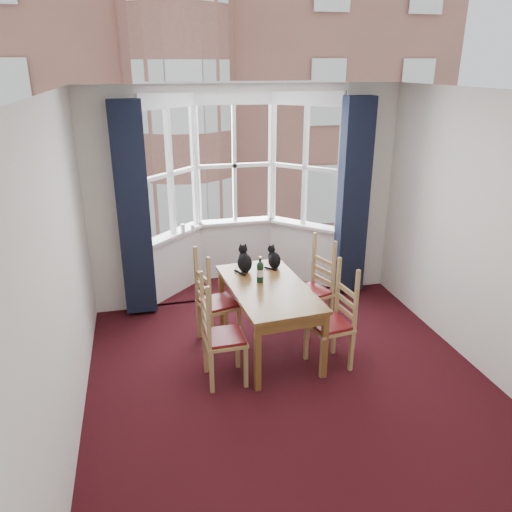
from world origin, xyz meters
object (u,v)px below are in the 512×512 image
object	(u,v)px
chair_right_near	(337,324)
cat_left	(245,261)
cat_right	(274,259)
dining_table	(268,294)
chair_left_near	(216,340)
candle_short	(193,228)
wine_bottle	(260,271)
chair_left_far	(211,306)
candle_tall	(183,228)
chair_right_far	(316,291)

from	to	relation	value
chair_right_near	cat_left	size ratio (longest dim) A/B	2.82
cat_right	dining_table	bearing A→B (deg)	-111.51
chair_left_near	chair_right_near	distance (m)	1.29
cat_left	candle_short	bearing A→B (deg)	108.87
chair_right_near	wine_bottle	xyz separation A→B (m)	(-0.69, 0.59, 0.43)
chair_left_far	chair_right_near	bearing A→B (deg)	-30.28
wine_bottle	candle_short	size ratio (longest dim) A/B	3.35
chair_left_near	candle_short	bearing A→B (deg)	88.63
dining_table	wine_bottle	world-z (taller)	wine_bottle
wine_bottle	dining_table	bearing A→B (deg)	-64.81
chair_right_near	cat_right	xyz separation A→B (m)	(-0.43, 0.96, 0.40)
cat_right	candle_tall	xyz separation A→B (m)	(-0.94, 1.25, 0.06)
dining_table	chair_left_near	size ratio (longest dim) A/B	1.70
chair_right_near	chair_left_far	bearing A→B (deg)	149.72
wine_bottle	chair_left_near	bearing A→B (deg)	-134.36
chair_left_far	cat_left	xyz separation A→B (m)	(0.44, 0.22, 0.42)
candle_tall	cat_left	bearing A→B (deg)	-65.47
dining_table	chair_right_far	xyz separation A→B (m)	(0.69, 0.36, -0.21)
dining_table	chair_left_near	xyz separation A→B (m)	(-0.66, -0.49, -0.21)
chair_right_far	wine_bottle	xyz separation A→B (m)	(-0.75, -0.23, 0.43)
chair_left_far	cat_left	size ratio (longest dim) A/B	2.82
chair_left_near	chair_right_far	distance (m)	1.60
chair_left_near	candle_tall	world-z (taller)	candle_tall
chair_left_far	candle_tall	world-z (taller)	candle_tall
candle_tall	candle_short	distance (m)	0.14
cat_left	cat_right	bearing A→B (deg)	4.89
chair_left_near	dining_table	bearing A→B (deg)	36.19
wine_bottle	candle_tall	distance (m)	1.76
cat_right	candle_tall	distance (m)	1.56
chair_left_near	cat_right	distance (m)	1.37
dining_table	chair_right_near	world-z (taller)	chair_right_near
chair_left_near	cat_right	xyz separation A→B (m)	(0.86, 0.99, 0.40)
chair_right_near	chair_right_far	size ratio (longest dim) A/B	1.00
chair_left_far	chair_left_near	bearing A→B (deg)	-94.97
candle_tall	candle_short	size ratio (longest dim) A/B	1.35
chair_right_far	candle_tall	xyz separation A→B (m)	(-1.44, 1.39, 0.46)
dining_table	cat_right	distance (m)	0.58
candle_short	chair_left_near	bearing A→B (deg)	-91.37
chair_right_near	cat_left	xyz separation A→B (m)	(-0.79, 0.93, 0.42)
candle_short	dining_table	bearing A→B (deg)	-71.13
cat_left	cat_right	world-z (taller)	cat_left
chair_left_near	chair_right_far	world-z (taller)	same
dining_table	chair_right_far	size ratio (longest dim) A/B	1.70
candle_tall	candle_short	world-z (taller)	candle_tall
chair_left_near	chair_right_near	size ratio (longest dim) A/B	1.00
chair_left_near	candle_tall	distance (m)	2.28
dining_table	chair_right_near	distance (m)	0.80
candle_short	chair_right_near	bearing A→B (deg)	-61.09
dining_table	candle_tall	size ratio (longest dim) A/B	13.05
cat_left	candle_tall	bearing A→B (deg)	114.53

